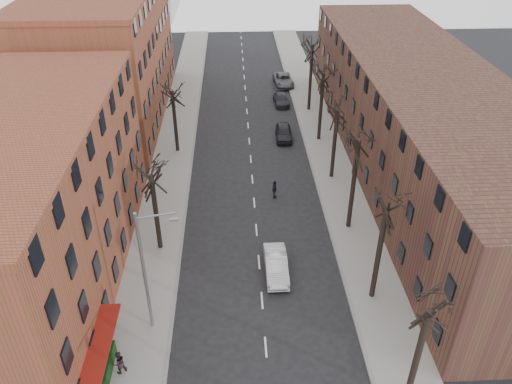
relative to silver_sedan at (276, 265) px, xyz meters
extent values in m
cube|color=gray|center=(-9.18, 20.26, -0.67)|extent=(4.00, 90.00, 0.15)
cube|color=gray|center=(6.82, 20.26, -0.67)|extent=(4.00, 90.00, 0.15)
cube|color=brown|center=(-17.18, 0.26, 5.25)|extent=(12.00, 26.00, 12.00)
cube|color=brown|center=(-17.18, 29.26, 6.25)|extent=(12.00, 28.00, 14.00)
cube|color=#4E3224|center=(14.82, 15.26, 4.25)|extent=(12.00, 50.00, 10.00)
cube|color=maroon|center=(-10.58, -8.74, -0.75)|extent=(1.20, 7.00, 0.15)
cylinder|color=slate|center=(-8.38, -4.74, 3.75)|extent=(0.20, 0.20, 9.00)
cylinder|color=slate|center=(-7.28, -4.74, 8.05)|extent=(2.39, 0.12, 0.46)
cube|color=slate|center=(-6.28, -4.74, 7.75)|extent=(0.50, 0.22, 0.14)
imported|color=silver|center=(0.00, 0.00, 0.00)|extent=(1.63, 4.55, 1.49)
imported|color=black|center=(2.62, 21.74, -0.01)|extent=(1.87, 4.36, 1.47)
imported|color=#212129|center=(3.19, 31.32, -0.13)|extent=(1.97, 4.34, 1.23)
imported|color=#515558|center=(4.12, 37.99, -0.02)|extent=(2.70, 5.34, 1.45)
imported|color=black|center=(-9.79, -8.23, 0.21)|extent=(0.98, 0.93, 1.60)
imported|color=black|center=(0.68, 10.03, 0.11)|extent=(0.62, 1.07, 1.72)
camera|label=1|loc=(-2.77, -27.41, 24.11)|focal=35.00mm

